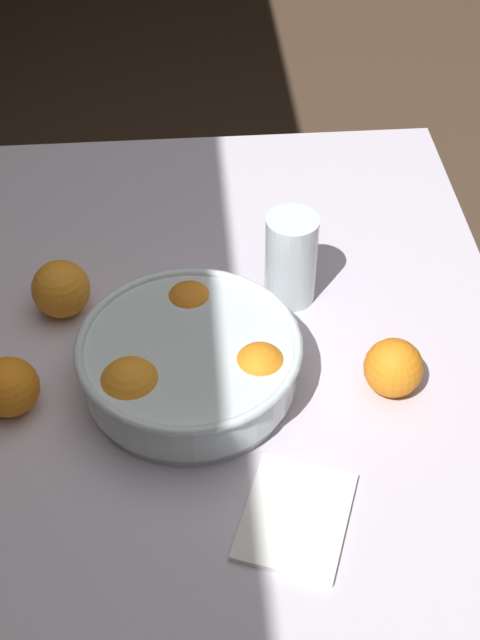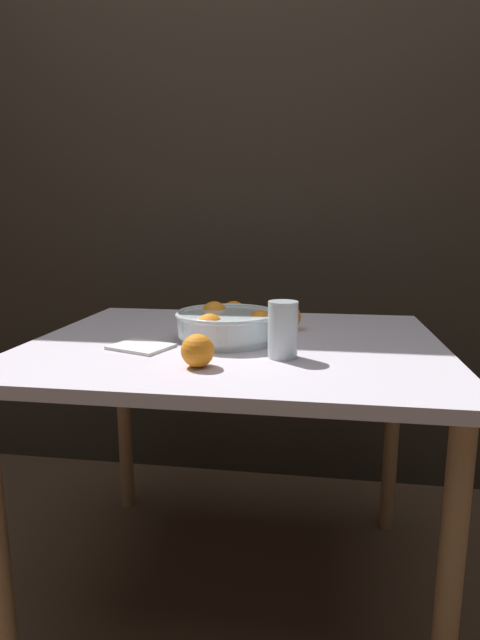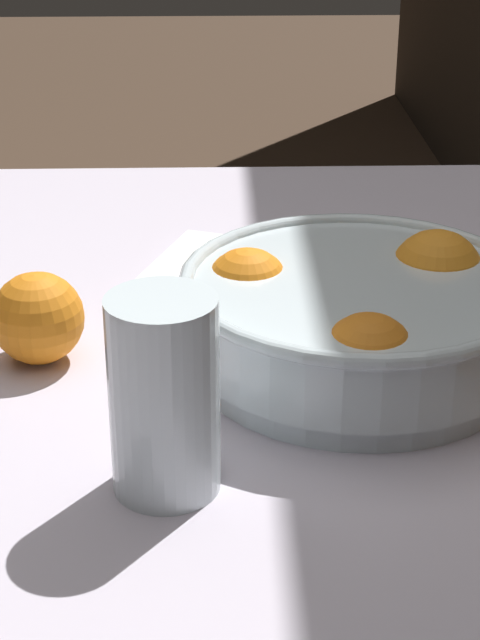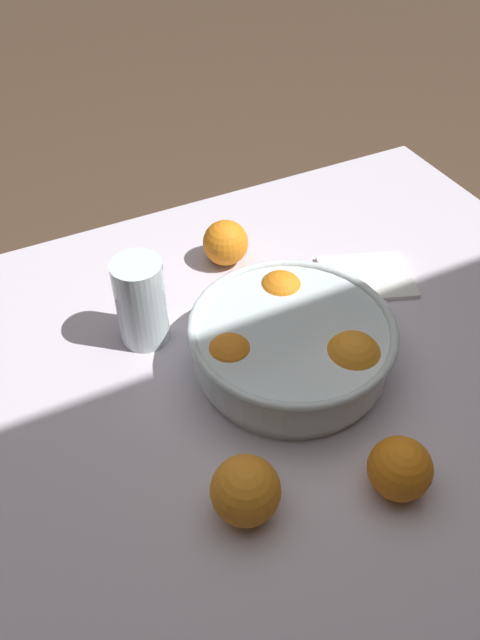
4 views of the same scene
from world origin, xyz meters
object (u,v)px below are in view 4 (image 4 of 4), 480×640
Objects in this scene: fruit_bowl at (291,343)px; orange_loose_front at (246,490)px; juice_glass at (142,306)px; orange_loose_near_bowl at (226,243)px; orange_loose_aside at (400,469)px.

fruit_bowl reaches higher than orange_loose_front.
orange_loose_front is (-0.01, 0.31, -0.02)m from juice_glass.
juice_glass is at bearing 30.84° from orange_loose_near_bowl.
orange_loose_front reaches higher than orange_loose_aside.
orange_loose_aside is (-0.02, 0.22, -0.01)m from fruit_bowl.
fruit_bowl is 3.72× the size of orange_loose_aside.
fruit_bowl is at bearing -85.67° from orange_loose_aside.
juice_glass is 0.21m from orange_loose_near_bowl.
fruit_bowl is 0.23m from orange_loose_front.
juice_glass is 1.70× the size of orange_loose_front.
orange_loose_aside is at bearing 115.86° from juice_glass.
orange_loose_aside is (-0.17, 0.36, -0.02)m from juice_glass.
orange_loose_front is at bearing 91.08° from juice_glass.
orange_loose_near_bowl is at bearing -149.16° from juice_glass.
juice_glass reaches higher than orange_loose_aside.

